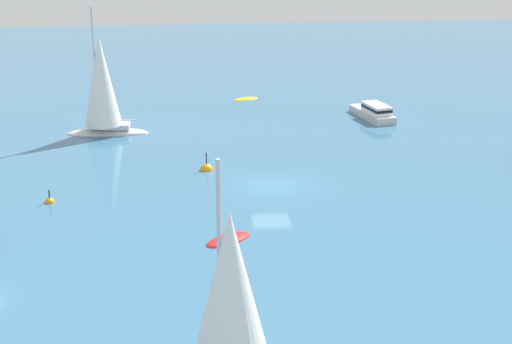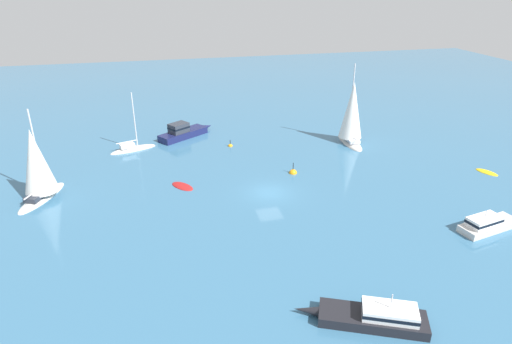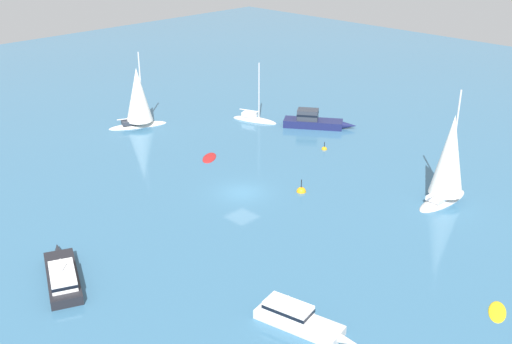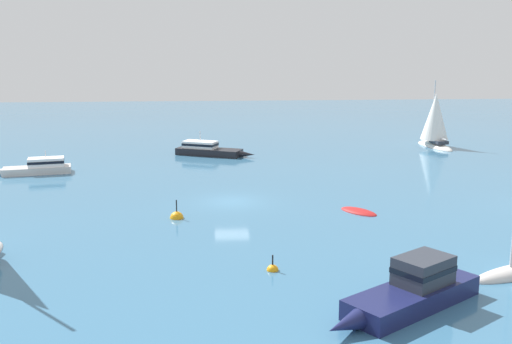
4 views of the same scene
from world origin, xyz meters
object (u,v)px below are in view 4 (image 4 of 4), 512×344
at_px(channel_buoy, 177,218).
at_px(cabin_cruiser, 412,290).
at_px(rib, 359,212).
at_px(motor_cruiser, 208,149).
at_px(mooring_buoy, 273,270).
at_px(cabin_cruiser_1, 39,167).
at_px(yacht, 435,123).

bearing_deg(channel_buoy, cabin_cruiser, -143.71).
bearing_deg(cabin_cruiser, rib, -129.85).
relative_size(motor_cruiser, mooring_buoy, 7.34).
xyz_separation_m(rib, motor_cruiser, (22.66, 10.23, 0.59)).
distance_m(cabin_cruiser_1, motor_cruiser, 16.92).
bearing_deg(cabin_cruiser_1, channel_buoy, 118.65).
bearing_deg(yacht, cabin_cruiser, 149.00).
bearing_deg(cabin_cruiser, channel_buoy, -88.17).
xyz_separation_m(channel_buoy, mooring_buoy, (-9.94, -5.30, 0.00)).
bearing_deg(mooring_buoy, yacht, -30.98).
height_order(motor_cruiser, channel_buoy, motor_cruiser).
xyz_separation_m(cabin_cruiser_1, mooring_buoy, (-25.16, -18.13, -0.58)).
height_order(cabin_cruiser_1, motor_cruiser, motor_cruiser).
xyz_separation_m(cabin_cruiser, cabin_cruiser_1, (30.01, 23.69, -0.18)).
bearing_deg(cabin_cruiser_1, rib, 138.24).
bearing_deg(rib, mooring_buoy, 109.69).
relative_size(motor_cruiser, channel_buoy, 4.88).
bearing_deg(motor_cruiser, channel_buoy, -71.09).
height_order(rib, motor_cruiser, motor_cruiser).
height_order(rib, cabin_cruiser_1, cabin_cruiser_1).
distance_m(cabin_cruiser, channel_buoy, 18.38).
distance_m(rib, mooring_buoy, 12.61).
height_order(cabin_cruiser, cabin_cruiser_1, cabin_cruiser).
relative_size(rib, cabin_cruiser, 0.39).
bearing_deg(rib, channel_buoy, 55.99).
height_order(cabin_cruiser_1, mooring_buoy, cabin_cruiser_1).
height_order(rib, channel_buoy, channel_buoy).
distance_m(cabin_cruiser, motor_cruiser, 39.00).
relative_size(cabin_cruiser_1, mooring_buoy, 6.45).
bearing_deg(cabin_cruiser_1, cabin_cruiser, 116.80).
bearing_deg(mooring_buoy, motor_cruiser, 5.53).
bearing_deg(channel_buoy, yacht, -45.70).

